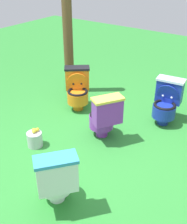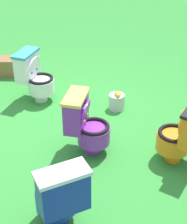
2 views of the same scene
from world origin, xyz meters
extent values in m
plane|color=#2D8433|center=(0.00, 0.00, 0.00)|extent=(14.00, 14.00, 0.00)
cylinder|color=#192D9E|center=(-1.43, 0.49, 0.07)|extent=(0.20, 0.20, 0.14)
cylinder|color=#192D9E|center=(-1.41, 0.49, 0.24)|extent=(0.41, 0.41, 0.20)
torus|color=black|center=(-1.41, 0.49, 0.35)|extent=(0.39, 0.39, 0.04)
cylinder|color=silver|center=(-1.41, 0.49, 0.30)|extent=(0.27, 0.27, 0.01)
cube|color=#192D9E|center=(-1.61, 0.47, 0.51)|extent=(0.24, 0.43, 0.37)
cube|color=silver|center=(-1.61, 0.47, 0.71)|extent=(0.26, 0.46, 0.04)
cube|color=#8CE0E5|center=(-1.51, 0.48, 0.56)|extent=(0.02, 0.11, 0.08)
cylinder|color=#192D9E|center=(-1.51, 0.48, 0.49)|extent=(0.13, 0.36, 0.35)
sphere|color=silver|center=(-1.52, 0.55, 0.46)|extent=(0.04, 0.04, 0.04)
sphere|color=silver|center=(-1.50, 0.41, 0.46)|extent=(0.04, 0.04, 0.04)
cylinder|color=white|center=(0.80, 0.18, 0.07)|extent=(0.25, 0.25, 0.14)
cylinder|color=white|center=(0.79, 0.16, 0.24)|extent=(0.52, 0.52, 0.20)
torus|color=black|center=(0.79, 0.16, 0.35)|extent=(0.50, 0.50, 0.04)
cylinder|color=#338CBF|center=(0.79, 0.16, 0.30)|extent=(0.34, 0.34, 0.01)
cube|color=white|center=(0.91, 0.32, 0.51)|extent=(0.44, 0.40, 0.37)
cube|color=#338CBF|center=(0.91, 0.32, 0.71)|extent=(0.47, 0.44, 0.04)
cube|color=#8CE0E5|center=(0.85, 0.24, 0.56)|extent=(0.09, 0.08, 0.08)
cylinder|color=white|center=(0.85, 0.24, 0.49)|extent=(0.33, 0.29, 0.35)
sphere|color=#338CBF|center=(0.90, 0.19, 0.46)|extent=(0.04, 0.04, 0.04)
sphere|color=#338CBF|center=(0.79, 0.28, 0.46)|extent=(0.04, 0.04, 0.04)
cylinder|color=purple|center=(-0.57, -0.13, 0.07)|extent=(0.25, 0.25, 0.14)
cylinder|color=purple|center=(-0.58, -0.15, 0.24)|extent=(0.51, 0.51, 0.20)
torus|color=black|center=(-0.58, -0.15, 0.35)|extent=(0.49, 0.49, 0.04)
cylinder|color=#EACC4C|center=(-0.58, -0.15, 0.30)|extent=(0.33, 0.33, 0.01)
cube|color=purple|center=(-0.47, 0.02, 0.51)|extent=(0.45, 0.38, 0.37)
cube|color=#EACC4C|center=(-0.47, 0.02, 0.71)|extent=(0.48, 0.41, 0.04)
cube|color=#8CE0E5|center=(-0.53, -0.07, 0.56)|extent=(0.10, 0.06, 0.08)
cylinder|color=purple|center=(-0.53, -0.07, 0.49)|extent=(0.35, 0.26, 0.35)
sphere|color=#EACC4C|center=(-0.47, -0.11, 0.46)|extent=(0.04, 0.04, 0.04)
sphere|color=#EACC4C|center=(-0.59, -0.03, 0.46)|extent=(0.04, 0.04, 0.04)
cylinder|color=orange|center=(-1.00, -0.94, 0.07)|extent=(0.25, 0.25, 0.14)
cylinder|color=orange|center=(-0.99, -0.93, 0.24)|extent=(0.52, 0.52, 0.20)
torus|color=black|center=(-0.99, -0.93, 0.35)|extent=(0.50, 0.50, 0.04)
cylinder|color=black|center=(-0.99, -0.93, 0.30)|extent=(0.34, 0.34, 0.01)
cube|color=orange|center=(-1.14, -1.06, 0.51)|extent=(0.41, 0.44, 0.37)
cube|color=black|center=(-1.14, -1.06, 0.71)|extent=(0.44, 0.47, 0.04)
cube|color=#8CE0E5|center=(-1.06, -0.99, 0.56)|extent=(0.08, 0.09, 0.08)
cylinder|color=orange|center=(-1.06, -0.99, 0.49)|extent=(0.29, 0.33, 0.35)
sphere|color=black|center=(-1.11, -0.94, 0.46)|extent=(0.04, 0.04, 0.04)
sphere|color=black|center=(-1.02, -1.05, 0.46)|extent=(0.04, 0.04, 0.04)
cylinder|color=brown|center=(-1.52, -1.56, 1.13)|extent=(0.18, 0.18, 2.26)
cylinder|color=#B7B7BF|center=(0.23, -0.76, 0.11)|extent=(0.22, 0.22, 0.22)
ellipsoid|color=yellow|center=(0.22, -0.76, 0.25)|extent=(0.07, 0.05, 0.05)
ellipsoid|color=yellow|center=(0.17, -0.76, 0.25)|extent=(0.07, 0.05, 0.05)
ellipsoid|color=yellow|center=(0.21, -0.79, 0.25)|extent=(0.07, 0.05, 0.05)
camera|label=1|loc=(2.46, 1.89, 2.48)|focal=45.60mm
camera|label=2|loc=(-3.67, 0.92, 2.57)|focal=56.87mm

